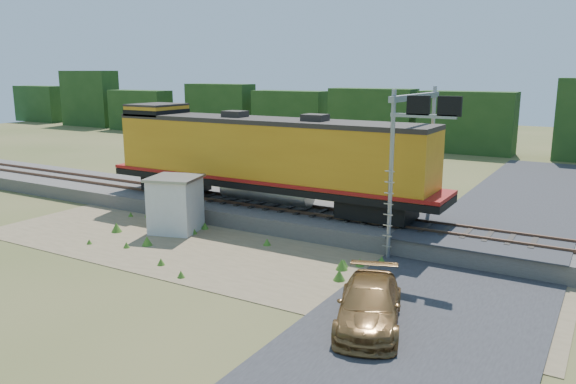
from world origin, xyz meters
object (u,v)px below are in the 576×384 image
Objects in this scene: car at (369,305)px; locomotive at (261,156)px; signal_gantry at (418,129)px; shed at (176,204)px.

locomotive is at bearing 118.93° from car.
signal_gantry is at bearing -4.46° from locomotive.
shed is at bearing -162.07° from signal_gantry.
shed is 0.61× the size of car.
locomotive is 8.75m from signal_gantry.
signal_gantry reaches higher than locomotive.
shed is 13.19m from car.
shed is at bearing 139.46° from car.
signal_gantry is 1.50× the size of car.
locomotive is 5.16m from shed.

